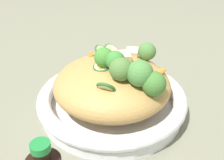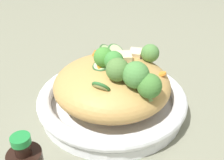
% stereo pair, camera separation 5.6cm
% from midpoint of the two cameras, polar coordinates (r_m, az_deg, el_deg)
% --- Properties ---
extents(ground_plane, '(3.00, 3.00, 0.00)m').
position_cam_midpoint_polar(ground_plane, '(0.60, 2.67, -6.54)').
color(ground_plane, slate).
extents(serving_bowl, '(0.33, 0.33, 0.05)m').
position_cam_midpoint_polar(serving_bowl, '(0.58, 2.73, -4.47)').
color(serving_bowl, white).
rests_on(serving_bowl, ground_plane).
extents(noodle_heap, '(0.25, 0.25, 0.10)m').
position_cam_midpoint_polar(noodle_heap, '(0.56, 2.84, -0.92)').
color(noodle_heap, tan).
rests_on(noodle_heap, serving_bowl).
extents(broccoli_florets, '(0.16, 0.18, 0.07)m').
position_cam_midpoint_polar(broccoli_florets, '(0.50, 7.17, 2.31)').
color(broccoli_florets, '#8DB06B').
rests_on(broccoli_florets, serving_bowl).
extents(carrot_coins, '(0.18, 0.13, 0.04)m').
position_cam_midpoint_polar(carrot_coins, '(0.56, 5.23, 3.60)').
color(carrot_coins, orange).
rests_on(carrot_coins, serving_bowl).
extents(zucchini_slices, '(0.08, 0.21, 0.04)m').
position_cam_midpoint_polar(zucchini_slices, '(0.57, 1.84, 4.18)').
color(zucchini_slices, beige).
rests_on(zucchini_slices, serving_bowl).
extents(chicken_chunks, '(0.05, 0.08, 0.03)m').
position_cam_midpoint_polar(chicken_chunks, '(0.58, 6.56, 5.04)').
color(chicken_chunks, beige).
rests_on(chicken_chunks, serving_bowl).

